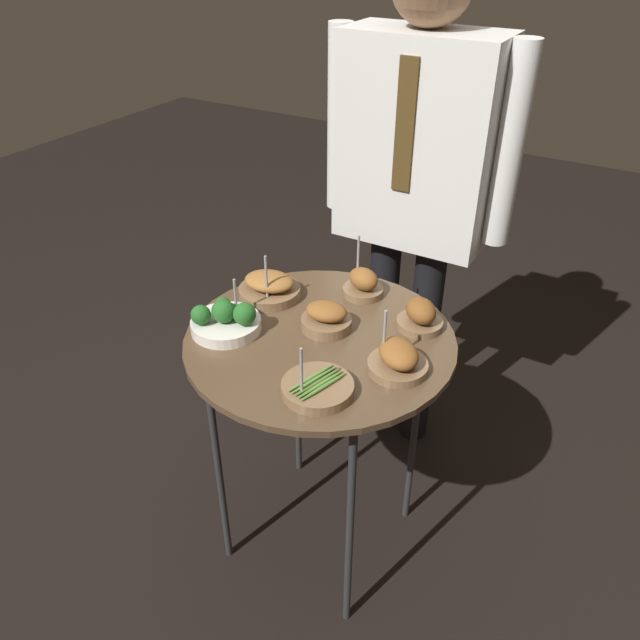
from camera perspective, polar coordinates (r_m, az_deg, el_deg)
name	(u,v)px	position (r m, az deg, el deg)	size (l,w,h in m)	color
ground_plane	(320,533)	(2.10, 0.00, -18.90)	(8.00, 8.00, 0.00)	black
serving_cart	(320,355)	(1.60, 0.00, -3.19)	(0.68, 0.68, 0.77)	brown
bowl_roast_mid_left	(269,287)	(1.72, -4.65, 3.00)	(0.17, 0.17, 0.15)	brown
bowl_roast_front_center	(326,318)	(1.58, 0.58, 0.18)	(0.13, 0.13, 0.07)	brown
bowl_roast_mid_right	(364,284)	(1.72, 4.02, 3.31)	(0.11, 0.11, 0.17)	brown
bowl_roast_near_rim	(420,316)	(1.60, 9.16, 0.37)	(0.12, 0.12, 0.08)	brown
bowl_asparagus_front_right	(317,387)	(1.39, -0.24, -6.19)	(0.16, 0.16, 0.14)	brown
bowl_broccoli_front_left	(226,319)	(1.59, -8.59, 0.05)	(0.18, 0.18, 0.12)	silver
bowl_roast_center	(398,359)	(1.45, 7.14, -3.57)	(0.14, 0.14, 0.15)	brown
waiter_figure	(416,167)	(1.92, 8.81, 13.62)	(0.60, 0.23, 1.62)	black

